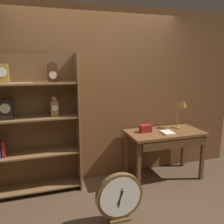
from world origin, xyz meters
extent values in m
plane|color=#4C3826|center=(0.00, 0.00, 0.00)|extent=(10.00, 10.00, 0.00)
cube|color=brown|center=(0.00, 1.18, 1.30)|extent=(4.80, 0.05, 2.60)
cube|color=brown|center=(-0.34, 0.96, 0.96)|extent=(0.03, 0.32, 1.92)
cube|color=brown|center=(-0.94, 1.11, 0.96)|extent=(1.24, 0.01, 1.92)
cube|color=brown|center=(-0.94, 0.96, 0.08)|extent=(1.19, 0.31, 0.02)
cube|color=brown|center=(-0.94, 0.96, 0.57)|extent=(1.19, 0.31, 0.02)
cube|color=brown|center=(-0.94, 0.96, 1.07)|extent=(1.19, 0.31, 0.02)
cube|color=brown|center=(-0.94, 0.96, 1.53)|extent=(1.19, 0.31, 0.02)
cube|color=#B28C38|center=(-1.25, 0.94, 1.66)|extent=(0.15, 0.07, 0.24)
cylinder|color=white|center=(-1.25, 0.90, 1.68)|extent=(0.11, 0.01, 0.11)
cube|color=black|center=(-1.25, 0.95, 1.22)|extent=(0.16, 0.11, 0.26)
cylinder|color=#C6B78C|center=(-1.25, 0.89, 1.24)|extent=(0.12, 0.01, 0.12)
cube|color=#472816|center=(-0.65, 0.95, 1.63)|extent=(0.13, 0.10, 0.16)
cylinder|color=#472816|center=(-0.65, 0.95, 1.73)|extent=(0.13, 0.10, 0.13)
cylinder|color=#C6B78C|center=(-0.65, 0.89, 1.64)|extent=(0.10, 0.01, 0.10)
cube|color=olive|center=(-0.65, 0.95, 1.19)|extent=(0.10, 0.09, 0.21)
sphere|color=olive|center=(-0.65, 0.95, 1.31)|extent=(0.09, 0.09, 0.09)
cylinder|color=silver|center=(-0.65, 0.91, 1.20)|extent=(0.08, 0.01, 0.08)
cube|color=maroon|center=(-1.32, 0.95, 0.69)|extent=(0.04, 0.12, 0.21)
cube|color=brown|center=(0.98, 0.82, 0.74)|extent=(1.17, 0.59, 0.04)
cube|color=brown|center=(0.44, 0.58, 0.36)|extent=(0.05, 0.05, 0.72)
cube|color=brown|center=(1.51, 0.58, 0.36)|extent=(0.05, 0.05, 0.72)
cube|color=brown|center=(0.44, 1.07, 0.36)|extent=(0.05, 0.05, 0.72)
cube|color=brown|center=(1.51, 1.07, 0.36)|extent=(0.05, 0.05, 0.72)
cube|color=#55351C|center=(0.98, 0.55, 0.65)|extent=(0.99, 0.03, 0.12)
cylinder|color=olive|center=(1.26, 0.94, 0.77)|extent=(0.12, 0.12, 0.02)
cylinder|color=olive|center=(1.26, 0.94, 0.97)|extent=(0.02, 0.02, 0.39)
cone|color=olive|center=(1.32, 0.89, 1.17)|extent=(0.16, 0.18, 0.15)
cube|color=maroon|center=(0.68, 0.88, 0.81)|extent=(0.17, 0.11, 0.11)
cube|color=silver|center=(0.96, 0.72, 0.77)|extent=(0.17, 0.23, 0.02)
cube|color=brown|center=(-0.04, 0.03, 0.02)|extent=(0.25, 0.11, 0.04)
cylinder|color=brown|center=(-0.04, 0.03, 0.32)|extent=(0.55, 0.06, 0.55)
cylinder|color=white|center=(-0.04, -0.01, 0.32)|extent=(0.48, 0.01, 0.48)
cube|color=black|center=(-0.04, -0.01, 0.32)|extent=(0.07, 0.01, 0.16)
cube|color=black|center=(-0.04, -0.01, 0.32)|extent=(0.05, 0.01, 0.23)
camera|label=1|loc=(-0.83, -2.21, 1.81)|focal=37.33mm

